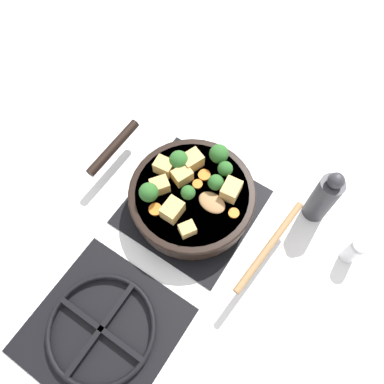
# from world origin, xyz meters

# --- Properties ---
(ground_plane) EXTENTS (2.40, 2.40, 0.00)m
(ground_plane) POSITION_xyz_m (0.00, 0.00, 0.00)
(ground_plane) COLOR white
(front_burner_grate) EXTENTS (0.31, 0.31, 0.03)m
(front_burner_grate) POSITION_xyz_m (0.00, 0.00, 0.01)
(front_burner_grate) COLOR black
(front_burner_grate) RESTS_ON ground_plane
(rear_burner_grate) EXTENTS (0.31, 0.31, 0.03)m
(rear_burner_grate) POSITION_xyz_m (0.00, 0.36, 0.01)
(rear_burner_grate) COLOR black
(rear_burner_grate) RESTS_ON ground_plane
(skillet_pan) EXTENTS (0.41, 0.31, 0.06)m
(skillet_pan) POSITION_xyz_m (0.00, -0.00, 0.06)
(skillet_pan) COLOR black
(skillet_pan) RESTS_ON front_burner_grate
(wooden_spoon) EXTENTS (0.22, 0.26, 0.02)m
(wooden_spoon) POSITION_xyz_m (-0.15, 0.01, 0.10)
(wooden_spoon) COLOR #A87A4C
(wooden_spoon) RESTS_ON skillet_pan
(tofu_cube_center_large) EXTENTS (0.05, 0.05, 0.03)m
(tofu_cube_center_large) POSITION_xyz_m (0.04, -0.02, 0.11)
(tofu_cube_center_large) COLOR tan
(tofu_cube_center_large) RESTS_ON skillet_pan
(tofu_cube_near_handle) EXTENTS (0.04, 0.04, 0.03)m
(tofu_cube_near_handle) POSITION_xyz_m (-0.05, 0.09, 0.10)
(tofu_cube_near_handle) COLOR tan
(tofu_cube_near_handle) RESTS_ON skillet_pan
(tofu_cube_east_chunk) EXTENTS (0.05, 0.06, 0.04)m
(tofu_cube_east_chunk) POSITION_xyz_m (0.04, -0.06, 0.11)
(tofu_cube_east_chunk) COLOR tan
(tofu_cube_east_chunk) RESTS_ON skillet_pan
(tofu_cube_west_chunk) EXTENTS (0.05, 0.04, 0.04)m
(tofu_cube_west_chunk) POSITION_xyz_m (0.09, -0.01, 0.11)
(tofu_cube_west_chunk) COLOR tan
(tofu_cube_west_chunk) RESTS_ON skillet_pan
(tofu_cube_back_piece) EXTENTS (0.04, 0.05, 0.04)m
(tofu_cube_back_piece) POSITION_xyz_m (0.01, 0.07, 0.11)
(tofu_cube_back_piece) COLOR tan
(tofu_cube_back_piece) RESTS_ON skillet_pan
(tofu_cube_front_piece) EXTENTS (0.05, 0.05, 0.03)m
(tofu_cube_front_piece) POSITION_xyz_m (0.07, 0.03, 0.10)
(tofu_cube_front_piece) COLOR tan
(tofu_cube_front_piece) RESTS_ON skillet_pan
(tofu_cube_mid_small) EXTENTS (0.04, 0.05, 0.04)m
(tofu_cube_mid_small) POSITION_xyz_m (-0.08, -0.05, 0.11)
(tofu_cube_mid_small) COLOR tan
(tofu_cube_mid_small) RESTS_ON skillet_pan
(broccoli_floret_near_spoon) EXTENTS (0.05, 0.05, 0.05)m
(broccoli_floret_near_spoon) POSITION_xyz_m (0.07, 0.07, 0.12)
(broccoli_floret_near_spoon) COLOR #709956
(broccoli_floret_near_spoon) RESTS_ON skillet_pan
(broccoli_floret_center_top) EXTENTS (0.04, 0.04, 0.05)m
(broccoli_floret_center_top) POSITION_xyz_m (-0.04, -0.04, 0.11)
(broccoli_floret_center_top) COLOR #709956
(broccoli_floret_center_top) RESTS_ON skillet_pan
(broccoli_floret_east_rim) EXTENTS (0.05, 0.05, 0.05)m
(broccoli_floret_east_rim) POSITION_xyz_m (-0.01, -0.11, 0.12)
(broccoli_floret_east_rim) COLOR #709956
(broccoli_floret_east_rim) RESTS_ON skillet_pan
(broccoli_floret_west_rim) EXTENTS (0.04, 0.04, 0.04)m
(broccoli_floret_west_rim) POSITION_xyz_m (-0.04, -0.08, 0.11)
(broccoli_floret_west_rim) COLOR #709956
(broccoli_floret_west_rim) RESTS_ON skillet_pan
(broccoli_floret_north_edge) EXTENTS (0.05, 0.05, 0.05)m
(broccoli_floret_north_edge) POSITION_xyz_m (0.06, -0.04, 0.12)
(broccoli_floret_north_edge) COLOR #709956
(broccoli_floret_north_edge) RESTS_ON skillet_pan
(broccoli_floret_south_cluster) EXTENTS (0.03, 0.03, 0.04)m
(broccoli_floret_south_cluster) POSITION_xyz_m (0.00, 0.02, 0.11)
(broccoli_floret_south_cluster) COLOR #709956
(broccoli_floret_south_cluster) RESTS_ON skillet_pan
(carrot_slice_orange_thin) EXTENTS (0.03, 0.03, 0.01)m
(carrot_slice_orange_thin) POSITION_xyz_m (-0.11, -0.01, 0.09)
(carrot_slice_orange_thin) COLOR orange
(carrot_slice_orange_thin) RESTS_ON skillet_pan
(carrot_slice_near_center) EXTENTS (0.02, 0.02, 0.01)m
(carrot_slice_near_center) POSITION_xyz_m (-0.00, -0.02, 0.09)
(carrot_slice_near_center) COLOR orange
(carrot_slice_near_center) RESTS_ON skillet_pan
(carrot_slice_edge_slice) EXTENTS (0.03, 0.03, 0.01)m
(carrot_slice_edge_slice) POSITION_xyz_m (0.00, -0.05, 0.09)
(carrot_slice_edge_slice) COLOR orange
(carrot_slice_edge_slice) RESTS_ON skillet_pan
(carrot_slice_under_broccoli) EXTENTS (0.03, 0.03, 0.01)m
(carrot_slice_under_broccoli) POSITION_xyz_m (0.05, 0.09, 0.09)
(carrot_slice_under_broccoli) COLOR orange
(carrot_slice_under_broccoli) RESTS_ON skillet_pan
(pepper_mill) EXTENTS (0.06, 0.06, 0.19)m
(pepper_mill) POSITION_xyz_m (-0.27, -0.16, 0.09)
(pepper_mill) COLOR #333338
(pepper_mill) RESTS_ON ground_plane
(salt_shaker) EXTENTS (0.04, 0.04, 0.09)m
(salt_shaker) POSITION_xyz_m (-0.39, -0.10, 0.04)
(salt_shaker) COLOR white
(salt_shaker) RESTS_ON ground_plane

